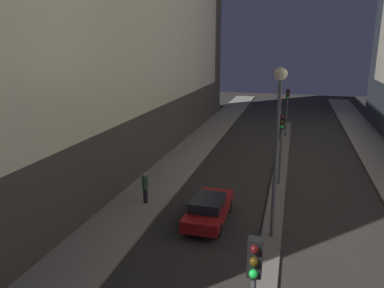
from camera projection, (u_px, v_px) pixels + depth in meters
The scene contains 7 objects.
median_strip at pixel (279, 178), 24.96m from camera, with size 0.93×37.92×0.15m.
traffic_light_near at pixel (253, 287), 8.34m from camera, with size 0.32×0.42×4.48m.
traffic_light_mid at pixel (282, 134), 22.80m from camera, with size 0.32×0.42×4.48m.
traffic_light_far at pixel (287, 102), 35.22m from camera, with size 0.32×0.42×4.48m.
street_lamp at pixel (278, 122), 15.86m from camera, with size 0.54×0.54×7.64m.
car_left_lane at pixel (209, 208), 18.76m from camera, with size 1.77×4.50×1.40m.
pedestrian_on_left_sidewalk at pixel (145, 187), 20.63m from camera, with size 0.33×0.33×1.76m.
Camera 1 is at (0.59, -4.28, 8.67)m, focal length 35.00 mm.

